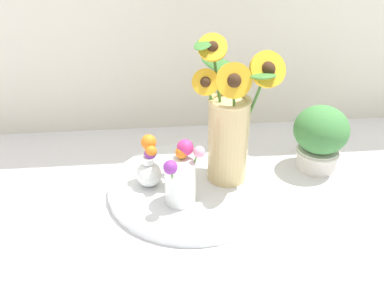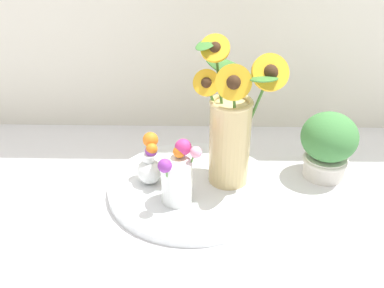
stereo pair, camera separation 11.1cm
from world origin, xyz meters
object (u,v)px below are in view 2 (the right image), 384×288
(vase_small_center, at_px, (177,176))
(vase_bulb_right, at_px, (150,163))
(serving_tray, at_px, (192,187))
(potted_plant, at_px, (328,144))
(mason_jar_sunflowers, at_px, (232,128))

(vase_small_center, height_order, vase_bulb_right, vase_small_center)
(serving_tray, distance_m, vase_bulb_right, 0.13)
(serving_tray, height_order, vase_bulb_right, vase_bulb_right)
(serving_tray, xyz_separation_m, potted_plant, (0.36, 0.08, 0.09))
(vase_bulb_right, bearing_deg, vase_small_center, -47.01)
(serving_tray, relative_size, mason_jar_sunflowers, 1.14)
(vase_small_center, xyz_separation_m, vase_bulb_right, (-0.08, 0.08, -0.02))
(mason_jar_sunflowers, height_order, potted_plant, mason_jar_sunflowers)
(vase_small_center, relative_size, potted_plant, 0.83)
(serving_tray, distance_m, potted_plant, 0.38)
(vase_small_center, height_order, potted_plant, potted_plant)
(serving_tray, bearing_deg, potted_plant, 12.79)
(vase_small_center, distance_m, vase_bulb_right, 0.11)
(vase_bulb_right, bearing_deg, serving_tray, -6.71)
(mason_jar_sunflowers, bearing_deg, vase_bulb_right, -176.72)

